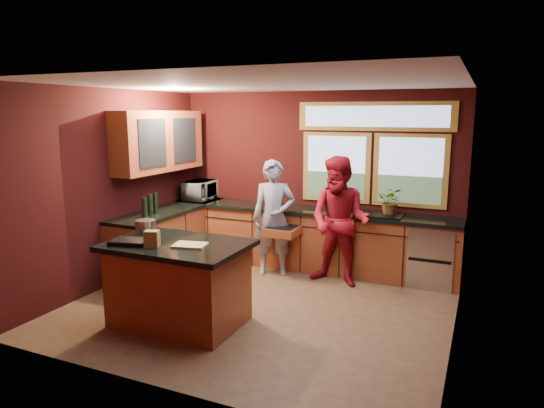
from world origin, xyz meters
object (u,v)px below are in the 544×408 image
Objects in this scene: cutting_board at (190,245)px; person_red at (340,221)px; stock_pot at (146,227)px; island at (179,283)px; person_grey at (274,218)px.

person_red is at bearing 61.59° from cutting_board.
person_red is at bearing 44.72° from stock_pot.
person_red reaches higher than stock_pot.
stock_pot is at bearing 164.74° from island.
person_grey reaches higher than cutting_board.
cutting_board is (0.20, -0.05, 0.48)m from island.
island is 0.86× the size of person_red.
person_grey is 7.11× the size of stock_pot.
person_grey is 4.87× the size of cutting_board.
person_grey is at bearing 65.90° from stock_pot.
person_red reaches higher than person_grey.
cutting_board is (-1.10, -2.03, 0.06)m from person_red.
person_red is (1.30, 1.98, 0.42)m from island.
person_grey is 1.01m from person_red.
island is 2.41m from person_red.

